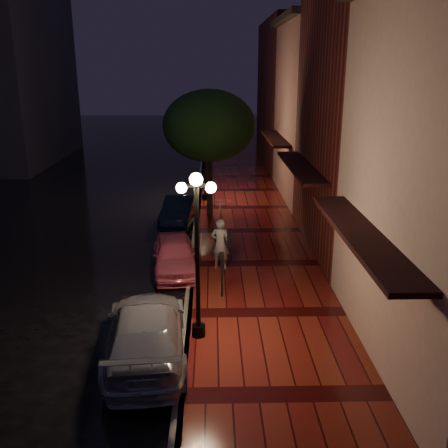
% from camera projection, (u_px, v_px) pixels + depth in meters
% --- Properties ---
extents(ground, '(120.00, 120.00, 0.00)m').
position_uv_depth(ground, '(193.00, 268.00, 17.80)').
color(ground, black).
rests_on(ground, ground).
extents(sidewalk, '(4.50, 60.00, 0.15)m').
position_uv_depth(sidewalk, '(255.00, 265.00, 17.83)').
color(sidewalk, '#4A0E0D').
rests_on(sidewalk, ground).
extents(curb, '(0.25, 60.00, 0.15)m').
position_uv_depth(curb, '(192.00, 266.00, 17.78)').
color(curb, '#595451').
rests_on(curb, ground).
extents(storefront_mid, '(5.00, 8.00, 11.00)m').
position_uv_depth(storefront_mid, '(383.00, 105.00, 18.22)').
color(storefront_mid, '#511914').
rests_on(storefront_mid, ground).
extents(storefront_far, '(5.00, 8.00, 9.00)m').
position_uv_depth(storefront_far, '(331.00, 114.00, 26.15)').
color(storefront_far, '#8C5951').
rests_on(storefront_far, ground).
extents(storefront_extra, '(5.00, 12.00, 10.00)m').
position_uv_depth(storefront_extra, '(300.00, 94.00, 35.54)').
color(storefront_extra, '#511914').
rests_on(storefront_extra, ground).
extents(streetlamp_near, '(0.96, 0.36, 4.31)m').
position_uv_depth(streetlamp_near, '(197.00, 247.00, 12.26)').
color(streetlamp_near, black).
rests_on(streetlamp_near, sidewalk).
extents(streetlamp_far, '(0.96, 0.36, 4.31)m').
position_uv_depth(streetlamp_far, '(205.00, 154.00, 25.62)').
color(streetlamp_far, black).
rests_on(streetlamp_far, sidewalk).
extents(street_tree, '(4.16, 4.16, 5.80)m').
position_uv_depth(street_tree, '(209.00, 128.00, 22.26)').
color(street_tree, black).
rests_on(street_tree, sidewalk).
extents(pink_car, '(1.87, 3.80, 1.24)m').
position_uv_depth(pink_car, '(175.00, 255.00, 17.29)').
color(pink_car, '#DA5971').
rests_on(pink_car, ground).
extents(navy_car, '(1.70, 3.89, 1.24)m').
position_uv_depth(navy_car, '(180.00, 210.00, 22.75)').
color(navy_car, black).
rests_on(navy_car, ground).
extents(silver_car, '(2.33, 4.86, 1.37)m').
position_uv_depth(silver_car, '(146.00, 332.00, 12.10)').
color(silver_car, '#94949B').
rests_on(silver_car, ground).
extents(woman_with_umbrella, '(1.04, 1.06, 2.51)m').
position_uv_depth(woman_with_umbrella, '(220.00, 223.00, 16.87)').
color(woman_with_umbrella, white).
rests_on(woman_with_umbrella, sidewalk).
extents(parking_meter, '(0.14, 0.11, 1.43)m').
position_uv_depth(parking_meter, '(222.00, 270.00, 14.97)').
color(parking_meter, black).
rests_on(parking_meter, sidewalk).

